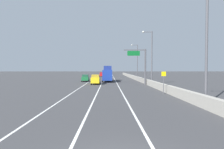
{
  "coord_description": "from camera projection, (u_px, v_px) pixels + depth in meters",
  "views": [
    {
      "loc": [
        -0.38,
        -5.89,
        3.39
      ],
      "look_at": [
        0.49,
        43.72,
        1.83
      ],
      "focal_mm": 29.78,
      "sensor_mm": 36.0,
      "label": 1
    }
  ],
  "objects": [
    {
      "name": "speed_advisory_sign",
      "position": [
        164.0,
        81.0,
        24.86
      ],
      "size": [
        0.6,
        0.11,
        3.0
      ],
      "color": "#4C4C51",
      "rests_on": "ground_plane"
    },
    {
      "name": "car_green_3",
      "position": [
        86.0,
        78.0,
        49.02
      ],
      "size": [
        1.93,
        4.18,
        1.86
      ],
      "color": "#196033",
      "rests_on": "ground_plane"
    },
    {
      "name": "car_yellow_0",
      "position": [
        96.0,
        79.0,
        40.68
      ],
      "size": [
        1.88,
        4.63,
        2.12
      ],
      "color": "gold",
      "rests_on": "ground_plane"
    },
    {
      "name": "lamp_post_right_near",
      "position": [
        204.0,
        37.0,
        17.17
      ],
      "size": [
        2.14,
        0.44,
        11.14
      ],
      "color": "#4C4C51",
      "rests_on": "ground_plane"
    },
    {
      "name": "box_truck",
      "position": [
        108.0,
        74.0,
        49.06
      ],
      "size": [
        2.55,
        9.32,
        4.16
      ],
      "color": "navy",
      "rests_on": "ground_plane"
    },
    {
      "name": "lane_stripe_left",
      "position": [
        93.0,
        79.0,
        60.87
      ],
      "size": [
        0.16,
        130.0,
        0.0
      ],
      "primitive_type": "cube",
      "color": "silver",
      "rests_on": "ground_plane"
    },
    {
      "name": "lamp_post_right_third",
      "position": [
        137.0,
        59.0,
        59.28
      ],
      "size": [
        2.14,
        0.44,
        11.14
      ],
      "color": "#4C4C51",
      "rests_on": "ground_plane"
    },
    {
      "name": "ground_plane",
      "position": [
        110.0,
        78.0,
        69.96
      ],
      "size": [
        320.0,
        320.0,
        0.0
      ],
      "primitive_type": "plane",
      "color": "#38383A"
    },
    {
      "name": "car_silver_1",
      "position": [
        108.0,
        74.0,
        80.18
      ],
      "size": [
        1.85,
        4.08,
        2.08
      ],
      "color": "#B7B7BC",
      "rests_on": "ground_plane"
    },
    {
      "name": "lamp_post_right_second",
      "position": [
        151.0,
        54.0,
        38.22
      ],
      "size": [
        2.14,
        0.44,
        11.14
      ],
      "color": "#4C4C51",
      "rests_on": "ground_plane"
    },
    {
      "name": "lane_stripe_right",
      "position": [
        114.0,
        79.0,
        60.99
      ],
      "size": [
        0.16,
        130.0,
        0.0
      ],
      "primitive_type": "cube",
      "color": "silver",
      "rests_on": "ground_plane"
    },
    {
      "name": "car_blue_4",
      "position": [
        109.0,
        73.0,
        95.3
      ],
      "size": [
        1.97,
        4.14,
        1.95
      ],
      "color": "#1E389E",
      "rests_on": "ground_plane"
    },
    {
      "name": "car_red_2",
      "position": [
        102.0,
        74.0,
        78.0
      ],
      "size": [
        1.89,
        4.16,
        1.94
      ],
      "color": "red",
      "rests_on": "ground_plane"
    },
    {
      "name": "jersey_barrier_right",
      "position": [
        142.0,
        80.0,
        46.09
      ],
      "size": [
        0.6,
        120.0,
        1.1
      ],
      "primitive_type": "cube",
      "color": "#9E998E",
      "rests_on": "ground_plane"
    },
    {
      "name": "overhead_sign_gantry",
      "position": [
        142.0,
        62.0,
        38.79
      ],
      "size": [
        4.68,
        0.36,
        7.5
      ],
      "color": "#47474C",
      "rests_on": "ground_plane"
    },
    {
      "name": "lane_stripe_center",
      "position": [
        104.0,
        79.0,
        60.93
      ],
      "size": [
        0.16,
        130.0,
        0.0
      ],
      "primitive_type": "cube",
      "color": "silver",
      "rests_on": "ground_plane"
    }
  ]
}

